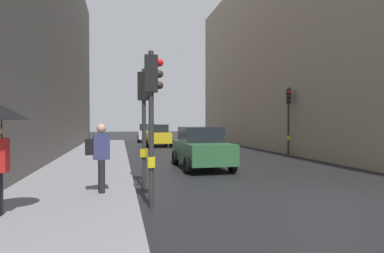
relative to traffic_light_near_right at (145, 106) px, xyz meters
name	(u,v)px	position (x,y,z in m)	size (l,w,h in m)	color
ground_plane	(328,200)	(4.43, -2.48, -2.46)	(120.00, 120.00, 0.00)	black
sidewalk_kerb	(86,170)	(-2.03, 3.52, -2.38)	(3.43, 40.00, 0.16)	gray
building_facade_right	(350,51)	(15.18, 10.38, 4.54)	(12.00, 34.34, 14.00)	gray
traffic_light_near_right	(145,106)	(0.00, 0.00, 0.00)	(0.45, 0.36, 3.56)	#2D2D2D
traffic_light_mid_street	(288,109)	(8.87, 7.52, 0.28)	(0.34, 0.45, 3.98)	#2D2D2D
traffic_light_near_left	(152,100)	(0.00, -2.29, 0.03)	(0.43, 0.25, 3.60)	#2D2D2D
car_green_estate	(201,148)	(2.68, 3.73, -1.58)	(2.05, 4.22, 1.76)	#2D6038
car_yellow_taxi	(158,135)	(2.30, 16.86, -1.58)	(2.07, 4.22, 1.76)	yellow
car_white_compact	(148,133)	(2.01, 23.02, -1.58)	(2.19, 4.29, 1.76)	silver
pedestrian_with_umbrella	(0,129)	(-2.96, -2.92, -0.62)	(1.00, 1.00, 2.14)	black
pedestrian_with_grey_backpack	(100,154)	(-1.23, -1.11, -1.29)	(0.63, 0.37, 1.77)	black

